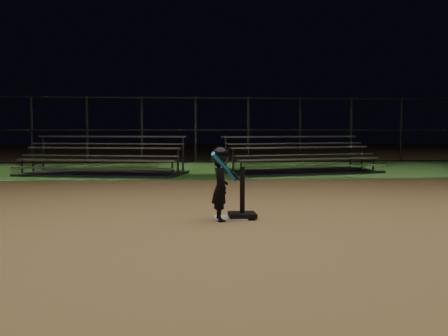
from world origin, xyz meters
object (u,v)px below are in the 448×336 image
(batting_tee, at_px, (242,208))
(bleacher_right, at_px, (301,165))
(home_plate, at_px, (230,218))
(bleacher_left, at_px, (104,167))
(child_batter, at_px, (220,181))

(batting_tee, height_order, bleacher_right, bleacher_right)
(home_plate, xyz_separation_m, bleacher_right, (2.88, 8.00, 0.21))
(home_plate, relative_size, bleacher_left, 0.09)
(home_plate, bearing_deg, batting_tee, -1.87)
(child_batter, bearing_deg, home_plate, -49.11)
(child_batter, distance_m, bleacher_left, 8.45)
(batting_tee, relative_size, bleacher_left, 0.15)
(batting_tee, relative_size, bleacher_right, 0.15)
(home_plate, relative_size, child_batter, 0.44)
(home_plate, height_order, bleacher_right, bleacher_right)
(bleacher_right, bearing_deg, bleacher_left, 166.67)
(home_plate, bearing_deg, child_batter, -130.04)
(home_plate, xyz_separation_m, batting_tee, (0.17, -0.01, 0.14))
(batting_tee, distance_m, child_batter, 0.55)
(home_plate, height_order, child_batter, child_batter)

